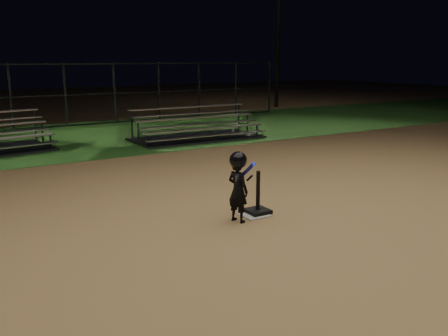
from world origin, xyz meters
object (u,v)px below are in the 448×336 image
at_px(light_pole_right, 279,15).
at_px(bleacher_right, 197,133).
at_px(home_plate, 254,215).
at_px(child_batter, 238,185).
at_px(batting_tee, 258,205).

bearing_deg(light_pole_right, bleacher_right, -140.95).
bearing_deg(bleacher_right, home_plate, -110.58).
distance_m(home_plate, child_batter, 0.75).
relative_size(batting_tee, light_pole_right, 0.09).
height_order(home_plate, light_pole_right, light_pole_right).
height_order(child_batter, light_pole_right, light_pole_right).
height_order(home_plate, bleacher_right, bleacher_right).
distance_m(bleacher_right, light_pole_right, 12.53).
distance_m(home_plate, batting_tee, 0.18).
bearing_deg(bleacher_right, light_pole_right, 39.86).
xyz_separation_m(child_batter, bleacher_right, (3.40, 7.75, -0.41)).
xyz_separation_m(home_plate, child_batter, (-0.41, -0.11, 0.62)).
height_order(batting_tee, child_batter, child_batter).
distance_m(child_batter, bleacher_right, 8.47).
bearing_deg(child_batter, home_plate, -92.00).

